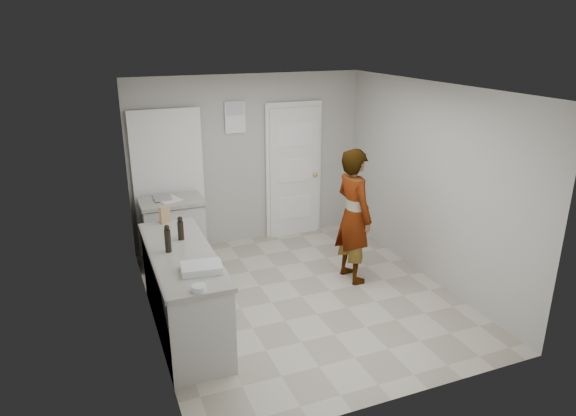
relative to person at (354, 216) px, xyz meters
name	(u,v)px	position (x,y,z in m)	size (l,w,h in m)	color
ground	(302,296)	(-0.80, -0.22, -0.87)	(4.00, 4.00, 0.00)	#9D9583
room_shell	(239,177)	(-0.97, 1.73, 0.16)	(4.00, 4.00, 4.00)	#AAA8A1
main_counter	(184,294)	(-2.25, -0.42, -0.44)	(0.64, 1.96, 0.93)	silver
side_counter	(174,234)	(-2.05, 1.33, -0.44)	(0.84, 0.61, 0.93)	silver
person	(354,216)	(0.00, 0.00, 0.00)	(0.63, 0.42, 1.73)	silver
cake_mix_box	(165,215)	(-2.26, 0.48, 0.16)	(0.12, 0.06, 0.20)	#AA7B55
spice_jar	(182,233)	(-2.15, 0.00, 0.10)	(0.05, 0.05, 0.07)	tan
oil_cruet_a	(181,229)	(-2.18, -0.10, 0.19)	(0.07, 0.07, 0.27)	black
oil_cruet_b	(168,239)	(-2.36, -0.38, 0.20)	(0.07, 0.07, 0.30)	black
baking_dish	(202,268)	(-2.15, -0.94, 0.09)	(0.41, 0.31, 0.07)	silver
egg_bowl	(199,288)	(-2.26, -1.32, 0.08)	(0.13, 0.13, 0.05)	silver
papers	(168,199)	(-2.09, 1.36, 0.06)	(0.27, 0.35, 0.01)	white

